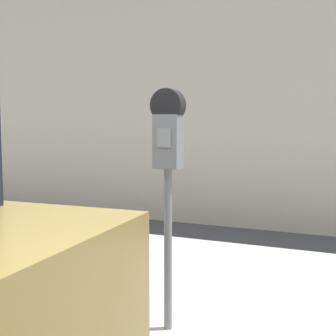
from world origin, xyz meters
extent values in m
cube|color=#ADAAA3|center=(0.00, 2.20, 0.06)|extent=(24.00, 2.80, 0.12)
cube|color=beige|center=(0.00, 5.00, 2.29)|extent=(24.00, 0.30, 4.59)
cylinder|color=slate|center=(0.26, 1.35, 0.64)|extent=(0.05, 0.05, 1.05)
cube|color=slate|center=(0.26, 1.35, 1.34)|extent=(0.16, 0.12, 0.34)
cube|color=gray|center=(0.26, 1.28, 1.36)|extent=(0.09, 0.01, 0.12)
cylinder|color=black|center=(0.26, 1.35, 1.57)|extent=(0.21, 0.09, 0.21)
camera|label=1|loc=(1.43, -1.34, 1.47)|focal=50.00mm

